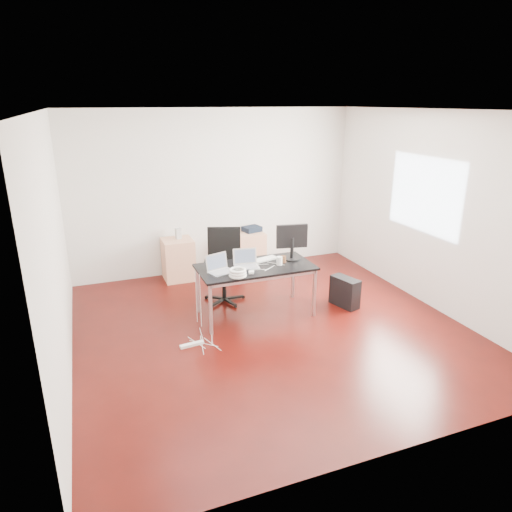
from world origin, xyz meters
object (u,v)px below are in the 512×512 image
object	(u,v)px
desk	(255,270)
pc_tower	(345,292)
filing_cabinet_right	(249,251)
office_chair	(224,262)
filing_cabinet_left	(178,259)

from	to	relation	value
desk	pc_tower	distance (m)	1.43
filing_cabinet_right	pc_tower	world-z (taller)	filing_cabinet_right
office_chair	filing_cabinet_left	bearing A→B (deg)	133.62
filing_cabinet_left	filing_cabinet_right	xyz separation A→B (m)	(1.27, 0.00, 0.00)
filing_cabinet_left	desk	bearing A→B (deg)	-67.20
desk	filing_cabinet_left	size ratio (longest dim) A/B	2.29
office_chair	filing_cabinet_left	xyz separation A→B (m)	(-0.48, 1.09, -0.26)
desk	filing_cabinet_right	world-z (taller)	desk
office_chair	filing_cabinet_right	bearing A→B (deg)	73.76
office_chair	pc_tower	size ratio (longest dim) A/B	2.40
desk	pc_tower	bearing A→B (deg)	-8.86
office_chair	filing_cabinet_right	xyz separation A→B (m)	(0.79, 1.09, -0.26)
office_chair	pc_tower	world-z (taller)	office_chair
office_chair	pc_tower	distance (m)	1.86
desk	office_chair	size ratio (longest dim) A/B	1.48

